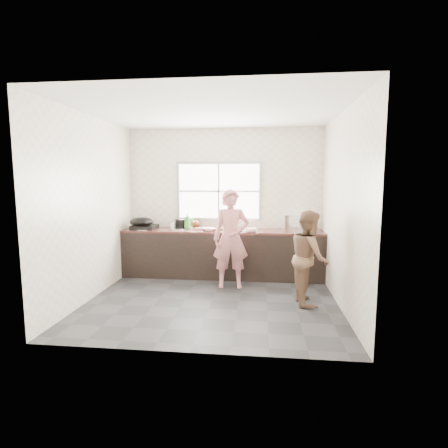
# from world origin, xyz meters

# --- Properties ---
(floor) EXTENTS (3.60, 3.20, 0.01)m
(floor) POSITION_xyz_m (0.00, 0.00, -0.01)
(floor) COLOR #2C2C2E
(floor) RESTS_ON ground
(ceiling) EXTENTS (3.60, 3.20, 0.01)m
(ceiling) POSITION_xyz_m (0.00, 0.00, 2.71)
(ceiling) COLOR silver
(ceiling) RESTS_ON wall_back
(wall_back) EXTENTS (3.60, 0.01, 2.70)m
(wall_back) POSITION_xyz_m (0.00, 1.60, 1.35)
(wall_back) COLOR silver
(wall_back) RESTS_ON ground
(wall_left) EXTENTS (0.01, 3.20, 2.70)m
(wall_left) POSITION_xyz_m (-1.80, 0.00, 1.35)
(wall_left) COLOR beige
(wall_left) RESTS_ON ground
(wall_right) EXTENTS (0.01, 3.20, 2.70)m
(wall_right) POSITION_xyz_m (1.80, 0.00, 1.35)
(wall_right) COLOR beige
(wall_right) RESTS_ON ground
(wall_front) EXTENTS (3.60, 0.01, 2.70)m
(wall_front) POSITION_xyz_m (0.00, -1.60, 1.35)
(wall_front) COLOR beige
(wall_front) RESTS_ON ground
(cabinet) EXTENTS (3.60, 0.62, 0.82)m
(cabinet) POSITION_xyz_m (0.00, 1.29, 0.41)
(cabinet) COLOR black
(cabinet) RESTS_ON floor
(countertop) EXTENTS (3.60, 0.64, 0.04)m
(countertop) POSITION_xyz_m (0.00, 1.29, 0.84)
(countertop) COLOR #3C1E18
(countertop) RESTS_ON cabinet
(sink) EXTENTS (0.55, 0.45, 0.02)m
(sink) POSITION_xyz_m (0.35, 1.29, 0.86)
(sink) COLOR silver
(sink) RESTS_ON countertop
(faucet) EXTENTS (0.02, 0.02, 0.30)m
(faucet) POSITION_xyz_m (0.35, 1.49, 1.01)
(faucet) COLOR silver
(faucet) RESTS_ON countertop
(window_frame) EXTENTS (1.60, 0.05, 1.10)m
(window_frame) POSITION_xyz_m (-0.10, 1.59, 1.55)
(window_frame) COLOR #9EA0A5
(window_frame) RESTS_ON wall_back
(window_glazing) EXTENTS (1.50, 0.01, 1.00)m
(window_glazing) POSITION_xyz_m (-0.10, 1.57, 1.55)
(window_glazing) COLOR white
(window_glazing) RESTS_ON window_frame
(woman) EXTENTS (0.59, 0.42, 1.51)m
(woman) POSITION_xyz_m (0.21, 0.68, 0.75)
(woman) COLOR #DB8385
(woman) RESTS_ON floor
(person_side) EXTENTS (0.55, 0.68, 1.34)m
(person_side) POSITION_xyz_m (1.39, 0.04, 0.67)
(person_side) COLOR brown
(person_side) RESTS_ON floor
(cutting_board) EXTENTS (0.51, 0.51, 0.04)m
(cutting_board) POSITION_xyz_m (-0.17, 1.30, 0.88)
(cutting_board) COLOR black
(cutting_board) RESTS_ON countertop
(cleaver) EXTENTS (0.21, 0.16, 0.01)m
(cleaver) POSITION_xyz_m (-0.39, 1.22, 0.90)
(cleaver) COLOR silver
(cleaver) RESTS_ON cutting_board
(bowl_mince) EXTENTS (0.25, 0.25, 0.05)m
(bowl_mince) POSITION_xyz_m (-0.23, 1.15, 0.89)
(bowl_mince) COLOR white
(bowl_mince) RESTS_ON countertop
(bowl_crabs) EXTENTS (0.19, 0.19, 0.06)m
(bowl_crabs) POSITION_xyz_m (0.52, 1.08, 0.89)
(bowl_crabs) COLOR white
(bowl_crabs) RESTS_ON countertop
(bowl_held) EXTENTS (0.25, 0.25, 0.06)m
(bowl_held) POSITION_xyz_m (0.54, 1.08, 0.89)
(bowl_held) COLOR silver
(bowl_held) RESTS_ON countertop
(black_pot) EXTENTS (0.31, 0.31, 0.17)m
(black_pot) POSITION_xyz_m (-0.80, 1.49, 0.94)
(black_pot) COLOR black
(black_pot) RESTS_ON countertop
(plate_food) EXTENTS (0.30, 0.30, 0.02)m
(plate_food) POSITION_xyz_m (-0.67, 1.52, 0.87)
(plate_food) COLOR white
(plate_food) RESTS_ON countertop
(bottle_green) EXTENTS (0.16, 0.16, 0.31)m
(bottle_green) POSITION_xyz_m (-0.66, 1.38, 1.01)
(bottle_green) COLOR #33812A
(bottle_green) RESTS_ON countertop
(bottle_brown_tall) EXTENTS (0.09, 0.09, 0.18)m
(bottle_brown_tall) POSITION_xyz_m (-0.72, 1.52, 0.95)
(bottle_brown_tall) COLOR #412910
(bottle_brown_tall) RESTS_ON countertop
(bottle_brown_short) EXTENTS (0.17, 0.17, 0.19)m
(bottle_brown_short) POSITION_xyz_m (-0.53, 1.52, 0.96)
(bottle_brown_short) COLOR #512914
(bottle_brown_short) RESTS_ON countertop
(glass_jar) EXTENTS (0.08, 0.08, 0.11)m
(glass_jar) POSITION_xyz_m (-0.96, 1.41, 0.92)
(glass_jar) COLOR white
(glass_jar) RESTS_ON countertop
(burner) EXTENTS (0.44, 0.44, 0.06)m
(burner) POSITION_xyz_m (-1.46, 1.31, 0.89)
(burner) COLOR black
(burner) RESTS_ON countertop
(wok) EXTENTS (0.45, 0.45, 0.16)m
(wok) POSITION_xyz_m (-1.47, 1.19, 1.00)
(wok) COLOR black
(wok) RESTS_ON burner
(dish_rack) EXTENTS (0.37, 0.27, 0.27)m
(dish_rack) POSITION_xyz_m (1.29, 1.52, 0.99)
(dish_rack) COLOR white
(dish_rack) RESTS_ON countertop
(pot_lid_left) EXTENTS (0.32, 0.32, 0.01)m
(pot_lid_left) POSITION_xyz_m (-1.44, 1.17, 0.87)
(pot_lid_left) COLOR #B2B4B9
(pot_lid_left) RESTS_ON countertop
(pot_lid_right) EXTENTS (0.30, 0.30, 0.01)m
(pot_lid_right) POSITION_xyz_m (-0.83, 1.27, 0.87)
(pot_lid_right) COLOR silver
(pot_lid_right) RESTS_ON countertop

